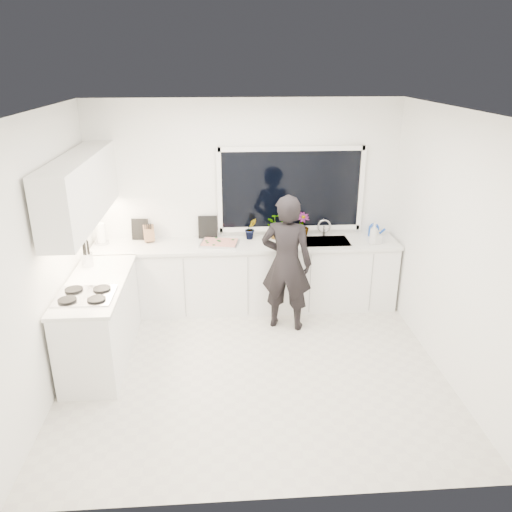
{
  "coord_description": "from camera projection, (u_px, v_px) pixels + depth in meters",
  "views": [
    {
      "loc": [
        -0.3,
        -4.59,
        3.12
      ],
      "look_at": [
        0.05,
        0.4,
        1.15
      ],
      "focal_mm": 35.0,
      "sensor_mm": 36.0,
      "label": 1
    }
  ],
  "objects": [
    {
      "name": "soap_bottles",
      "position": [
        375.0,
        234.0,
        6.36
      ],
      "size": [
        0.19,
        0.15,
        0.29
      ],
      "color": "#D8BF66",
      "rests_on": "countertop_back"
    },
    {
      "name": "wall_right",
      "position": [
        451.0,
        247.0,
        5.06
      ],
      "size": [
        0.02,
        3.5,
        2.7
      ],
      "primitive_type": "cube",
      "color": "white",
      "rests_on": "ground"
    },
    {
      "name": "utensil_crock",
      "position": [
        87.0,
        260.0,
        5.68
      ],
      "size": [
        0.16,
        0.16,
        0.16
      ],
      "primitive_type": "cylinder",
      "rotation": [
        0.0,
        0.0,
        -0.32
      ],
      "color": "#B7B8BC",
      "rests_on": "countertop_left"
    },
    {
      "name": "pizza_tray",
      "position": [
        220.0,
        243.0,
        6.38
      ],
      "size": [
        0.53,
        0.44,
        0.03
      ],
      "primitive_type": "cube",
      "rotation": [
        0.0,
        0.0,
        -0.19
      ],
      "color": "silver",
      "rests_on": "countertop_back"
    },
    {
      "name": "herb_plants",
      "position": [
        280.0,
        227.0,
        6.56
      ],
      "size": [
        0.87,
        0.36,
        0.34
      ],
      "color": "#26662D",
      "rests_on": "countertop_back"
    },
    {
      "name": "pizza",
      "position": [
        220.0,
        242.0,
        6.37
      ],
      "size": [
        0.49,
        0.39,
        0.01
      ],
      "primitive_type": "cube",
      "rotation": [
        0.0,
        0.0,
        -0.19
      ],
      "color": "red",
      "rests_on": "pizza_tray"
    },
    {
      "name": "picture_frame_large",
      "position": [
        140.0,
        229.0,
        6.52
      ],
      "size": [
        0.22,
        0.04,
        0.28
      ],
      "primitive_type": "cube",
      "rotation": [
        0.0,
        0.0,
        -0.1
      ],
      "color": "black",
      "rests_on": "countertop_back"
    },
    {
      "name": "floor",
      "position": [
        254.0,
        368.0,
        5.43
      ],
      "size": [
        4.0,
        3.5,
        0.02
      ],
      "primitive_type": "cube",
      "color": "beige",
      "rests_on": "ground"
    },
    {
      "name": "stovetop",
      "position": [
        85.0,
        295.0,
        4.97
      ],
      "size": [
        0.56,
        0.48,
        0.03
      ],
      "primitive_type": "cube",
      "color": "black",
      "rests_on": "countertop_left"
    },
    {
      "name": "countertop_left",
      "position": [
        95.0,
        284.0,
        5.31
      ],
      "size": [
        0.62,
        1.6,
        0.04
      ],
      "primitive_type": "cube",
      "color": "silver",
      "rests_on": "base_cabinets_left"
    },
    {
      "name": "window",
      "position": [
        291.0,
        189.0,
        6.5
      ],
      "size": [
        1.8,
        0.02,
        1.0
      ],
      "primitive_type": "cube",
      "color": "black",
      "rests_on": "wall_back"
    },
    {
      "name": "sink",
      "position": [
        326.0,
        245.0,
        6.52
      ],
      "size": [
        0.58,
        0.42,
        0.14
      ],
      "primitive_type": "cube",
      "color": "silver",
      "rests_on": "countertop_back"
    },
    {
      "name": "countertop_back",
      "position": [
        246.0,
        245.0,
        6.43
      ],
      "size": [
        3.94,
        0.62,
        0.04
      ],
      "primitive_type": "cube",
      "color": "silver",
      "rests_on": "base_cabinets_back"
    },
    {
      "name": "upper_cabinets",
      "position": [
        81.0,
        189.0,
        5.28
      ],
      "size": [
        0.34,
        2.1,
        0.7
      ],
      "primitive_type": "cube",
      "color": "white",
      "rests_on": "wall_left"
    },
    {
      "name": "picture_frame_small",
      "position": [
        208.0,
        227.0,
        6.57
      ],
      "size": [
        0.25,
        0.02,
        0.3
      ],
      "primitive_type": "cube",
      "rotation": [
        0.0,
        0.0,
        -0.02
      ],
      "color": "black",
      "rests_on": "countertop_back"
    },
    {
      "name": "person",
      "position": [
        286.0,
        263.0,
        5.98
      ],
      "size": [
        0.71,
        0.57,
        1.7
      ],
      "primitive_type": "imported",
      "rotation": [
        0.0,
        0.0,
        2.84
      ],
      "color": "black",
      "rests_on": "floor"
    },
    {
      "name": "paper_towel_roll",
      "position": [
        101.0,
        234.0,
        6.36
      ],
      "size": [
        0.11,
        0.11,
        0.26
      ],
      "primitive_type": "cylinder",
      "rotation": [
        0.0,
        0.0,
        -0.02
      ],
      "color": "white",
      "rests_on": "countertop_back"
    },
    {
      "name": "wall_left",
      "position": [
        46.0,
        257.0,
        4.8
      ],
      "size": [
        0.02,
        3.5,
        2.7
      ],
      "primitive_type": "cube",
      "color": "white",
      "rests_on": "ground"
    },
    {
      "name": "wall_back",
      "position": [
        245.0,
        204.0,
        6.57
      ],
      "size": [
        4.0,
        0.02,
        2.7
      ],
      "primitive_type": "cube",
      "color": "white",
      "rests_on": "ground"
    },
    {
      "name": "base_cabinets_back",
      "position": [
        247.0,
        277.0,
        6.61
      ],
      "size": [
        3.92,
        0.58,
        0.88
      ],
      "primitive_type": "cube",
      "color": "white",
      "rests_on": "floor"
    },
    {
      "name": "base_cabinets_left",
      "position": [
        100.0,
        322.0,
        5.48
      ],
      "size": [
        0.58,
        1.6,
        0.88
      ],
      "primitive_type": "cube",
      "color": "white",
      "rests_on": "floor"
    },
    {
      "name": "faucet",
      "position": [
        324.0,
        228.0,
        6.65
      ],
      "size": [
        0.03,
        0.03,
        0.22
      ],
      "primitive_type": "cylinder",
      "color": "silver",
      "rests_on": "countertop_back"
    },
    {
      "name": "watering_can",
      "position": [
        374.0,
        231.0,
        6.67
      ],
      "size": [
        0.17,
        0.17,
        0.13
      ],
      "primitive_type": "cylinder",
      "rotation": [
        0.0,
        0.0,
        -0.24
      ],
      "color": "#1344B7",
      "rests_on": "countertop_back"
    },
    {
      "name": "knife_block",
      "position": [
        149.0,
        234.0,
        6.44
      ],
      "size": [
        0.15,
        0.13,
        0.22
      ],
      "primitive_type": "cube",
      "rotation": [
        0.0,
        0.0,
        0.23
      ],
      "color": "olive",
      "rests_on": "countertop_back"
    },
    {
      "name": "ceiling",
      "position": [
        253.0,
        110.0,
        4.44
      ],
      "size": [
        4.0,
        3.5,
        0.02
      ],
      "primitive_type": "cube",
      "color": "white",
      "rests_on": "wall_back"
    }
  ]
}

